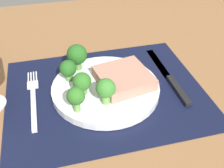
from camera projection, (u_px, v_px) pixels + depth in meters
The scene contains 11 objects.
ground_plane at pixel (106, 97), 60.36cm from camera, with size 140.00×110.00×3.00cm, color brown.
placemat at pixel (106, 92), 59.34cm from camera, with size 42.14×33.58×0.30cm, color black.
plate at pixel (106, 88), 58.76cm from camera, with size 23.09×23.09×1.60cm, color silver.
steak at pixel (124, 78), 58.33cm from camera, with size 10.58×10.73×2.51cm, color tan.
broccoli_back_left at pixel (82, 82), 54.57cm from camera, with size 3.81×3.81×4.83cm.
broccoli_center at pixel (68, 69), 58.14cm from camera, with size 3.65×3.65×4.80cm.
broccoli_near_fork at pixel (106, 89), 52.06cm from camera, with size 3.87×3.87×5.45cm.
broccoli_front_edge at pixel (77, 55), 60.89cm from camera, with size 4.59×4.59×6.16cm.
broccoli_near_steak at pixel (76, 97), 50.09cm from camera, with size 3.46×3.46×5.34cm.
fork at pixel (33, 97), 57.23cm from camera, with size 2.40×19.20×0.50cm.
knife at pixel (170, 78), 62.42cm from camera, with size 1.80×23.00×0.80cm.
Camera 1 is at (-9.88, -44.65, 38.03)cm, focal length 43.79 mm.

